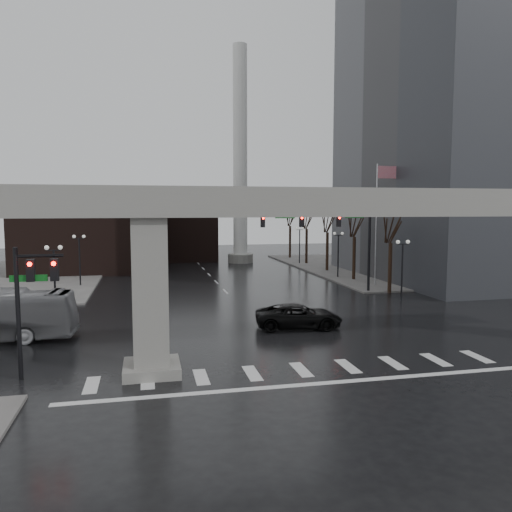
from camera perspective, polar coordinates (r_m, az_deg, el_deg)
name	(u,v)px	position (r m, az deg, el deg)	size (l,w,h in m)	color
ground	(295,363)	(25.53, 4.47, -12.13)	(160.00, 160.00, 0.00)	black
sidewalk_ne	(404,266)	(68.33, 16.58, -1.14)	(28.00, 36.00, 0.15)	slate
elevated_guideway	(321,225)	(24.74, 7.40, 3.50)	(48.00, 2.60, 8.70)	gray
office_tower	(473,85)	(61.95, 23.55, 17.44)	(22.00, 26.00, 42.00)	slate
building_far_left	(89,230)	(65.66, -18.55, 2.85)	(16.00, 14.00, 10.00)	black
building_far_mid	(180,233)	(75.51, -8.63, 2.62)	(10.00, 10.00, 8.00)	black
smokestack	(240,168)	(70.71, -1.82, 10.07)	(3.60, 3.60, 30.00)	white
signal_mast_arm	(330,229)	(45.08, 8.47, 3.04)	(12.12, 0.43, 8.00)	black
signal_left_pole	(30,290)	(24.55, -24.39, -3.55)	(2.30, 0.30, 6.00)	black
flagpole_assembly	(379,210)	(50.52, 13.90, 5.13)	(2.06, 0.12, 12.00)	silver
lamp_right_0	(402,260)	(42.81, 16.39, -0.42)	(1.22, 0.32, 5.11)	black
lamp_right_1	(338,247)	(55.42, 9.38, 1.04)	(1.22, 0.32, 5.11)	black
lamp_right_2	(300,239)	(68.57, 5.01, 1.94)	(1.22, 0.32, 5.11)	black
lamp_left_0	(54,268)	(38.02, -22.06, -1.32)	(1.22, 0.32, 5.11)	black
lamp_left_1	(79,252)	(51.81, -19.54, 0.49)	(1.22, 0.32, 5.11)	black
lamp_left_2	(94,242)	(65.69, -18.07, 1.53)	(1.22, 0.32, 5.11)	black
tree_right_0	(390,263)	(46.88, 15.10, -0.73)	(1.09, 1.58, 7.50)	black
tree_right_1	(354,254)	(54.05, 11.17, 0.23)	(1.09, 1.61, 7.67)	black
tree_right_2	(327,248)	(61.43, 8.17, 0.97)	(1.10, 1.63, 7.85)	black
tree_right_3	(307,243)	(68.94, 5.82, 1.54)	(1.11, 1.66, 8.02)	black
tree_right_4	(290,239)	(76.55, 3.93, 2.00)	(1.12, 1.69, 8.19)	black
pickup_truck	(299,316)	(32.52, 4.91, -6.86)	(2.57, 5.57, 1.55)	black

